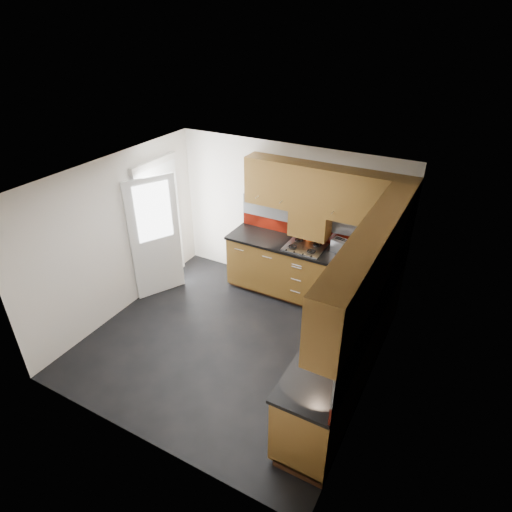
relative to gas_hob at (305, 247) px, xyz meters
The scene contains 14 objects.
room 1.63m from the gas_hob, 107.03° to the right, with size 4.00×3.80×2.64m.
base_cabinets 1.10m from the gas_hob, 50.67° to the right, with size 2.70×3.20×0.95m.
countertop 0.98m from the gas_hob, 51.77° to the right, with size 2.72×3.22×0.04m.
backsplash 1.02m from the gas_hob, 33.28° to the right, with size 2.70×3.20×0.54m.
upper_cabinets 1.36m from the gas_hob, 41.51° to the right, with size 2.50×3.20×0.72m.
extractor_hood 0.37m from the gas_hob, 90.00° to the left, with size 0.60×0.33×0.40m, color #583813.
glass_cabinet 1.61m from the gas_hob, 17.76° to the right, with size 0.32×0.80×0.66m.
back_door 2.35m from the gas_hob, 162.10° to the right, with size 0.42×1.19×2.04m.
gas_hob is the anchor object (origin of this frame).
utensil_pot 0.24m from the gas_hob, 93.61° to the left, with size 0.11×0.11×0.38m.
toaster 0.55m from the gas_hob, 15.13° to the left, with size 0.31×0.22×0.20m.
food_processor 1.32m from the gas_hob, 30.38° to the right, with size 0.16×0.16×0.27m.
paper_towel 1.67m from the gas_hob, 44.63° to the right, with size 0.13×0.13×0.26m, color white.
orange_cloth 1.17m from the gas_hob, 19.46° to the right, with size 0.15×0.13×0.02m, color orange.
Camera 1 is at (2.52, -3.89, 4.09)m, focal length 30.00 mm.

